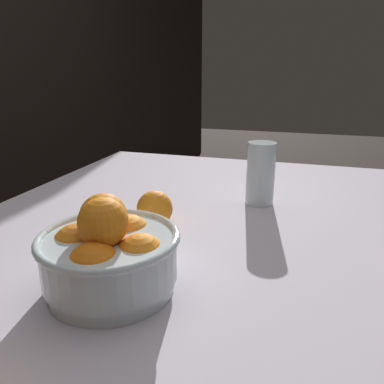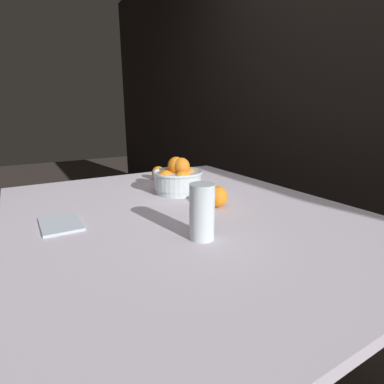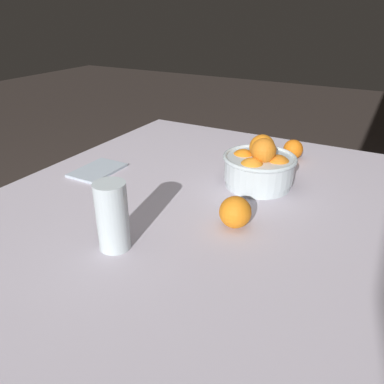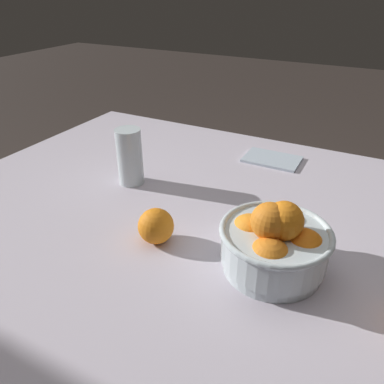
{
  "view_description": "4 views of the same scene",
  "coord_description": "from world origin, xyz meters",
  "px_view_note": "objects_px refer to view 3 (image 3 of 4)",
  "views": [
    {
      "loc": [
        -0.68,
        -0.17,
        1.06
      ],
      "look_at": [
        0.01,
        0.04,
        0.82
      ],
      "focal_mm": 35.0,
      "sensor_mm": 36.0,
      "label": 1
    },
    {
      "loc": [
        0.89,
        -0.49,
        1.08
      ],
      "look_at": [
        -0.02,
        0.05,
        0.79
      ],
      "focal_mm": 28.0,
      "sensor_mm": 36.0,
      "label": 2
    },
    {
      "loc": [
        0.76,
        0.42,
        1.22
      ],
      "look_at": [
        0.01,
        0.0,
        0.79
      ],
      "focal_mm": 35.0,
      "sensor_mm": 36.0,
      "label": 3
    },
    {
      "loc": [
        -0.35,
        0.68,
        1.24
      ],
      "look_at": [
        -0.01,
        0.02,
        0.81
      ],
      "focal_mm": 35.0,
      "sensor_mm": 36.0,
      "label": 4
    }
  ],
  "objects_px": {
    "fruit_bowl": "(259,166)",
    "juice_glass": "(113,220)",
    "orange_loose_near_bowl": "(235,212)",
    "orange_loose_front": "(293,149)"
  },
  "relations": [
    {
      "from": "fruit_bowl",
      "to": "juice_glass",
      "type": "distance_m",
      "value": 0.49
    },
    {
      "from": "fruit_bowl",
      "to": "orange_loose_near_bowl",
      "type": "xyz_separation_m",
      "value": [
        0.25,
        0.03,
        -0.02
      ]
    },
    {
      "from": "juice_glass",
      "to": "orange_loose_front",
      "type": "relative_size",
      "value": 2.3
    },
    {
      "from": "fruit_bowl",
      "to": "orange_loose_near_bowl",
      "type": "relative_size",
      "value": 2.74
    },
    {
      "from": "fruit_bowl",
      "to": "juice_glass",
      "type": "xyz_separation_m",
      "value": [
        0.46,
        -0.17,
        0.01
      ]
    },
    {
      "from": "juice_glass",
      "to": "orange_loose_front",
      "type": "bearing_deg",
      "value": 164.64
    },
    {
      "from": "orange_loose_near_bowl",
      "to": "fruit_bowl",
      "type": "bearing_deg",
      "value": -173.05
    },
    {
      "from": "orange_loose_near_bowl",
      "to": "juice_glass",
      "type": "bearing_deg",
      "value": -43.66
    },
    {
      "from": "fruit_bowl",
      "to": "juice_glass",
      "type": "relative_size",
      "value": 1.37
    },
    {
      "from": "fruit_bowl",
      "to": "juice_glass",
      "type": "bearing_deg",
      "value": -20.16
    }
  ]
}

